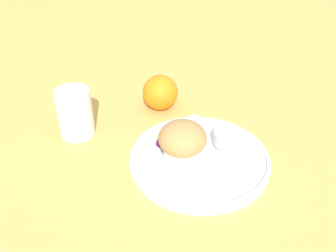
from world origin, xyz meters
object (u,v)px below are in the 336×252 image
Objects in this scene: orange_fruit at (160,93)px; muffin at (182,141)px; butter_knife at (173,135)px; juice_glass at (75,113)px.

muffin is at bearing -109.50° from orange_fruit.
butter_knife is at bearing 72.12° from muffin.
orange_fruit is at bearing 45.19° from butter_knife.
butter_knife is 0.19m from juice_glass.
butter_knife is 0.14m from orange_fruit.
juice_glass is (-0.14, 0.13, 0.03)m from butter_knife.
muffin is 0.22m from juice_glass.
orange_fruit is (0.06, 0.18, -0.01)m from muffin.
muffin reaches higher than orange_fruit.
muffin is 0.54× the size of butter_knife.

